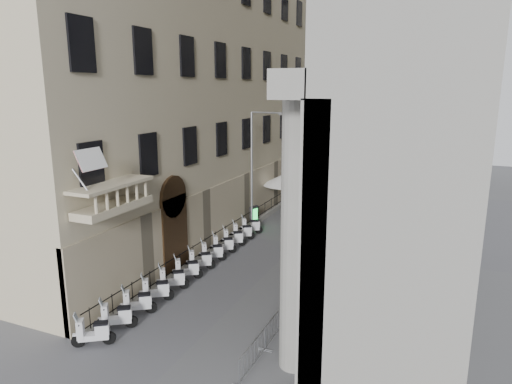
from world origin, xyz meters
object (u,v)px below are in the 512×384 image
Objects in this scene: scooter_0 at (95,345)px; security_tent at (286,177)px; pedestrian_b at (355,205)px; info_kiosk at (254,216)px; street_lamp at (256,160)px; pedestrian_a at (315,205)px.

scooter_0 is 23.22m from security_tent.
pedestrian_b reaches higher than scooter_0.
security_tent reaches higher than scooter_0.
info_kiosk is (-0.49, 17.57, 0.81)m from scooter_0.
street_lamp reaches higher than pedestrian_a.
pedestrian_a is at bearing 72.28° from info_kiosk.
street_lamp is at bearing -35.37° from info_kiosk.
pedestrian_b is (5.71, 1.26, -2.11)m from security_tent.
scooter_0 is at bearing -82.40° from street_lamp.
pedestrian_a reaches higher than scooter_0.
scooter_0 is 0.17× the size of street_lamp.
pedestrian_a is 3.41m from pedestrian_b.
pedestrian_a is (2.95, 5.53, -4.38)m from street_lamp.
security_tent is at bearing 94.70° from street_lamp.
pedestrian_a is at bearing 23.96° from pedestrian_b.
security_tent is 6.21m from pedestrian_b.
scooter_0 is at bearing 61.13° from pedestrian_a.
info_kiosk is 9.21m from pedestrian_b.
security_tent is at bearing 98.92° from info_kiosk.
street_lamp is at bearing -92.41° from security_tent.
security_tent is 5.87m from info_kiosk.
street_lamp is 4.42m from info_kiosk.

